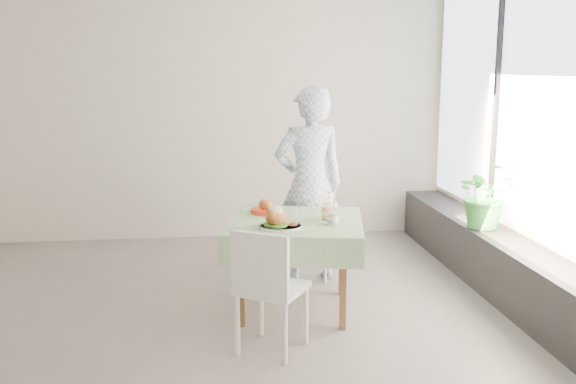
{
  "coord_description": "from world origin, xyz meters",
  "views": [
    {
      "loc": [
        0.31,
        -4.77,
        1.92
      ],
      "look_at": [
        0.92,
        0.16,
        0.96
      ],
      "focal_mm": 40.0,
      "sensor_mm": 36.0,
      "label": 1
    }
  ],
  "objects": [
    {
      "name": "floor",
      "position": [
        0.0,
        0.0,
        0.0
      ],
      "size": [
        6.0,
        6.0,
        0.0
      ],
      "primitive_type": "plane",
      "color": "#64615F",
      "rests_on": "ground"
    },
    {
      "name": "wall_back",
      "position": [
        0.0,
        2.5,
        1.4
      ],
      "size": [
        6.0,
        0.02,
        2.8
      ],
      "primitive_type": "cube",
      "color": "beige",
      "rests_on": "ground"
    },
    {
      "name": "wall_front",
      "position": [
        0.0,
        -2.5,
        1.4
      ],
      "size": [
        6.0,
        0.02,
        2.8
      ],
      "primitive_type": "cube",
      "color": "beige",
      "rests_on": "ground"
    },
    {
      "name": "wall_right",
      "position": [
        3.0,
        0.0,
        1.4
      ],
      "size": [
        0.02,
        5.0,
        2.8
      ],
      "primitive_type": "cube",
      "color": "beige",
      "rests_on": "ground"
    },
    {
      "name": "window_pane",
      "position": [
        2.97,
        0.0,
        1.65
      ],
      "size": [
        0.01,
        4.8,
        2.18
      ],
      "primitive_type": "cube",
      "color": "#D1E0F9",
      "rests_on": "ground"
    },
    {
      "name": "window_ledge",
      "position": [
        2.8,
        0.0,
        0.25
      ],
      "size": [
        0.4,
        4.8,
        0.5
      ],
      "primitive_type": "cube",
      "color": "black",
      "rests_on": "ground"
    },
    {
      "name": "cafe_table",
      "position": [
        0.97,
        0.11,
        0.46
      ],
      "size": [
        1.22,
        1.22,
        0.74
      ],
      "color": "brown",
      "rests_on": "ground"
    },
    {
      "name": "chair_far",
      "position": [
        1.23,
        0.95,
        0.26
      ],
      "size": [
        0.51,
        0.51,
        0.85
      ],
      "color": "white",
      "rests_on": "ground"
    },
    {
      "name": "chair_near",
      "position": [
        0.71,
        -0.63,
        0.27
      ],
      "size": [
        0.57,
        0.57,
        0.88
      ],
      "color": "white",
      "rests_on": "ground"
    },
    {
      "name": "diner",
      "position": [
        1.2,
        0.84,
        0.89
      ],
      "size": [
        0.71,
        0.52,
        1.78
      ],
      "primitive_type": "imported",
      "rotation": [
        0.0,
        0.0,
        3.29
      ],
      "color": "#7EA7CA",
      "rests_on": "ground"
    },
    {
      "name": "main_dish",
      "position": [
        0.81,
        -0.12,
        0.8
      ],
      "size": [
        0.33,
        0.33,
        0.17
      ],
      "color": "white",
      "rests_on": "cafe_table"
    },
    {
      "name": "juice_cup_orange",
      "position": [
        1.23,
        0.1,
        0.8
      ],
      "size": [
        0.1,
        0.1,
        0.27
      ],
      "color": "white",
      "rests_on": "cafe_table"
    },
    {
      "name": "juice_cup_lemonade",
      "position": [
        1.24,
        -0.07,
        0.8
      ],
      "size": [
        0.09,
        0.09,
        0.25
      ],
      "color": "white",
      "rests_on": "cafe_table"
    },
    {
      "name": "second_dish",
      "position": [
        0.76,
        0.39,
        0.78
      ],
      "size": [
        0.25,
        0.25,
        0.12
      ],
      "color": "red",
      "rests_on": "cafe_table"
    },
    {
      "name": "potted_plant",
      "position": [
        2.77,
        0.61,
        0.8
      ],
      "size": [
        0.58,
        0.51,
        0.61
      ],
      "primitive_type": "imported",
      "rotation": [
        0.0,
        0.0,
        0.07
      ],
      "color": "#2A7E38",
      "rests_on": "window_ledge"
    }
  ]
}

